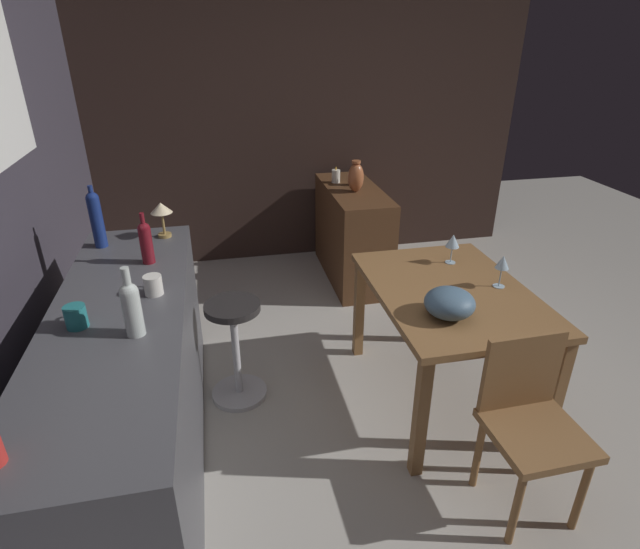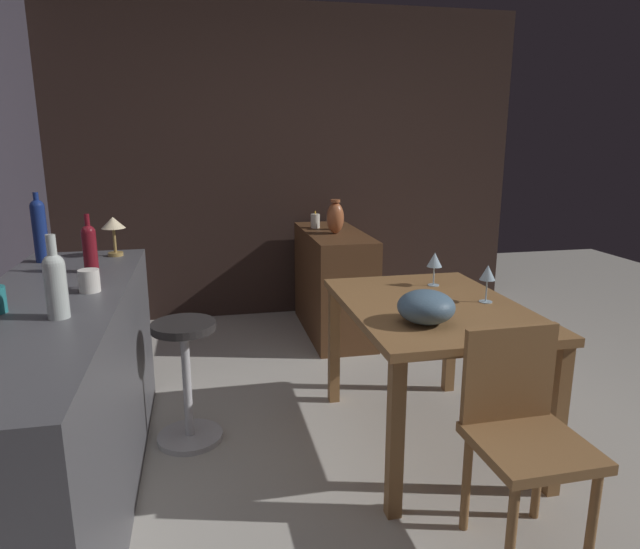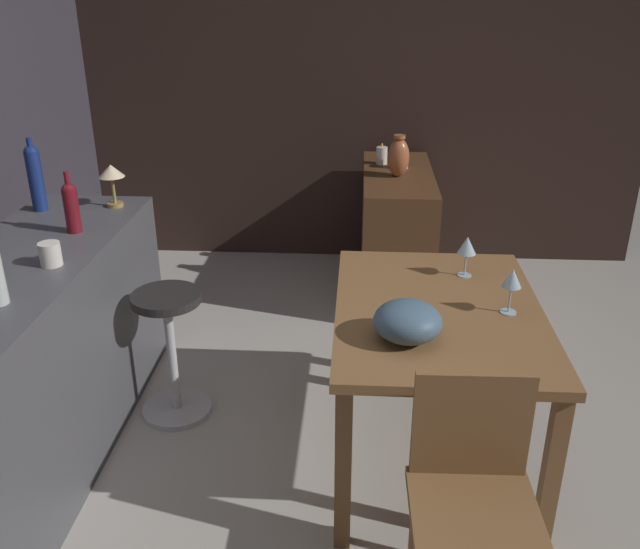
{
  "view_description": "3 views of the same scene",
  "coord_description": "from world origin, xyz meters",
  "px_view_note": "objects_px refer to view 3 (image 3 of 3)",
  "views": [
    {
      "loc": [
        -2.1,
        1.0,
        2.04
      ],
      "look_at": [
        0.35,
        0.48,
        0.81
      ],
      "focal_mm": 28.26,
      "sensor_mm": 36.0,
      "label": 1
    },
    {
      "loc": [
        -2.3,
        0.85,
        1.53
      ],
      "look_at": [
        0.37,
        0.29,
        0.86
      ],
      "focal_mm": 31.47,
      "sensor_mm": 36.0,
      "label": 2
    },
    {
      "loc": [
        -2.3,
        0.1,
        1.97
      ],
      "look_at": [
        0.21,
        0.26,
        0.85
      ],
      "focal_mm": 37.95,
      "sensor_mm": 36.0,
      "label": 3
    }
  ],
  "objects_px": {
    "bar_stool": "(172,351)",
    "wine_glass_left": "(467,246)",
    "fruit_bowl": "(408,321)",
    "wine_bottle_ruby": "(71,205)",
    "wine_glass_right": "(512,280)",
    "cup_white": "(50,254)",
    "chair_near_window": "(472,493)",
    "wine_bottle_cobalt": "(35,176)",
    "counter_lamp": "(112,175)",
    "dining_table": "(437,328)",
    "sideboard_cabinet": "(396,233)",
    "pillar_candle_tall": "(382,155)",
    "vase_copper": "(399,157)",
    "pillar_candle_short": "(403,159)"
  },
  "relations": [
    {
      "from": "fruit_bowl",
      "to": "pillar_candle_tall",
      "type": "height_order",
      "value": "pillar_candle_tall"
    },
    {
      "from": "wine_glass_left",
      "to": "wine_bottle_cobalt",
      "type": "bearing_deg",
      "value": 81.32
    },
    {
      "from": "chair_near_window",
      "to": "wine_glass_left",
      "type": "distance_m",
      "value": 1.17
    },
    {
      "from": "wine_glass_left",
      "to": "wine_glass_right",
      "type": "height_order",
      "value": "wine_glass_right"
    },
    {
      "from": "cup_white",
      "to": "wine_glass_right",
      "type": "bearing_deg",
      "value": -89.89
    },
    {
      "from": "chair_near_window",
      "to": "wine_bottle_ruby",
      "type": "distance_m",
      "value": 2.08
    },
    {
      "from": "wine_bottle_cobalt",
      "to": "wine_glass_left",
      "type": "bearing_deg",
      "value": -98.68
    },
    {
      "from": "dining_table",
      "to": "wine_glass_right",
      "type": "height_order",
      "value": "wine_glass_right"
    },
    {
      "from": "sideboard_cabinet",
      "to": "bar_stool",
      "type": "relative_size",
      "value": 1.71
    },
    {
      "from": "fruit_bowl",
      "to": "bar_stool",
      "type": "bearing_deg",
      "value": 63.72
    },
    {
      "from": "dining_table",
      "to": "wine_bottle_cobalt",
      "type": "distance_m",
      "value": 2.06
    },
    {
      "from": "cup_white",
      "to": "pillar_candle_tall",
      "type": "xyz_separation_m",
      "value": [
        1.97,
        -1.37,
        -0.07
      ]
    },
    {
      "from": "bar_stool",
      "to": "fruit_bowl",
      "type": "relative_size",
      "value": 2.54
    },
    {
      "from": "chair_near_window",
      "to": "vase_copper",
      "type": "height_order",
      "value": "vase_copper"
    },
    {
      "from": "dining_table",
      "to": "sideboard_cabinet",
      "type": "height_order",
      "value": "sideboard_cabinet"
    },
    {
      "from": "bar_stool",
      "to": "wine_glass_left",
      "type": "bearing_deg",
      "value": -87.02
    },
    {
      "from": "wine_glass_right",
      "to": "cup_white",
      "type": "bearing_deg",
      "value": 90.11
    },
    {
      "from": "wine_glass_left",
      "to": "fruit_bowl",
      "type": "bearing_deg",
      "value": 153.92
    },
    {
      "from": "wine_glass_right",
      "to": "fruit_bowl",
      "type": "height_order",
      "value": "wine_glass_right"
    },
    {
      "from": "wine_glass_left",
      "to": "counter_lamp",
      "type": "distance_m",
      "value": 1.76
    },
    {
      "from": "chair_near_window",
      "to": "bar_stool",
      "type": "distance_m",
      "value": 1.62
    },
    {
      "from": "wine_bottle_ruby",
      "to": "counter_lamp",
      "type": "distance_m",
      "value": 0.38
    },
    {
      "from": "pillar_candle_tall",
      "to": "wine_bottle_cobalt",
      "type": "bearing_deg",
      "value": 127.16
    },
    {
      "from": "wine_glass_left",
      "to": "wine_glass_right",
      "type": "distance_m",
      "value": 0.37
    },
    {
      "from": "wine_glass_left",
      "to": "wine_glass_right",
      "type": "bearing_deg",
      "value": -160.37
    },
    {
      "from": "fruit_bowl",
      "to": "counter_lamp",
      "type": "relative_size",
      "value": 1.17
    },
    {
      "from": "dining_table",
      "to": "wine_glass_left",
      "type": "xyz_separation_m",
      "value": [
        0.33,
        -0.14,
        0.24
      ]
    },
    {
      "from": "sideboard_cabinet",
      "to": "vase_copper",
      "type": "xyz_separation_m",
      "value": [
        -0.09,
        0.01,
        0.53
      ]
    },
    {
      "from": "dining_table",
      "to": "bar_stool",
      "type": "height_order",
      "value": "dining_table"
    },
    {
      "from": "fruit_bowl",
      "to": "cup_white",
      "type": "height_order",
      "value": "cup_white"
    },
    {
      "from": "bar_stool",
      "to": "cup_white",
      "type": "distance_m",
      "value": 0.76
    },
    {
      "from": "pillar_candle_short",
      "to": "sideboard_cabinet",
      "type": "bearing_deg",
      "value": 165.81
    },
    {
      "from": "dining_table",
      "to": "wine_bottle_ruby",
      "type": "relative_size",
      "value": 4.16
    },
    {
      "from": "fruit_bowl",
      "to": "wine_bottle_ruby",
      "type": "xyz_separation_m",
      "value": [
        0.61,
        1.47,
        0.21
      ]
    },
    {
      "from": "wine_bottle_ruby",
      "to": "chair_near_window",
      "type": "bearing_deg",
      "value": -123.75
    },
    {
      "from": "wine_glass_left",
      "to": "wine_glass_right",
      "type": "relative_size",
      "value": 0.98
    },
    {
      "from": "chair_near_window",
      "to": "fruit_bowl",
      "type": "xyz_separation_m",
      "value": [
        0.5,
        0.19,
        0.34
      ]
    },
    {
      "from": "chair_near_window",
      "to": "sideboard_cabinet",
      "type": "bearing_deg",
      "value": 3.12
    },
    {
      "from": "fruit_bowl",
      "to": "vase_copper",
      "type": "xyz_separation_m",
      "value": [
        1.91,
        -0.05,
        0.13
      ]
    },
    {
      "from": "cup_white",
      "to": "pillar_candle_tall",
      "type": "distance_m",
      "value": 2.4
    },
    {
      "from": "bar_stool",
      "to": "vase_copper",
      "type": "height_order",
      "value": "vase_copper"
    },
    {
      "from": "dining_table",
      "to": "bar_stool",
      "type": "relative_size",
      "value": 1.82
    },
    {
      "from": "bar_stool",
      "to": "wine_glass_left",
      "type": "height_order",
      "value": "wine_glass_left"
    },
    {
      "from": "dining_table",
      "to": "vase_copper",
      "type": "relative_size",
      "value": 4.53
    },
    {
      "from": "bar_stool",
      "to": "wine_glass_right",
      "type": "distance_m",
      "value": 1.59
    },
    {
      "from": "dining_table",
      "to": "pillar_candle_short",
      "type": "distance_m",
      "value": 1.85
    },
    {
      "from": "wine_bottle_ruby",
      "to": "wine_bottle_cobalt",
      "type": "height_order",
      "value": "wine_bottle_cobalt"
    },
    {
      "from": "chair_near_window",
      "to": "wine_bottle_cobalt",
      "type": "distance_m",
      "value": 2.48
    },
    {
      "from": "wine_glass_left",
      "to": "fruit_bowl",
      "type": "relative_size",
      "value": 0.73
    },
    {
      "from": "wine_bottle_ruby",
      "to": "pillar_candle_tall",
      "type": "height_order",
      "value": "wine_bottle_ruby"
    }
  ]
}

